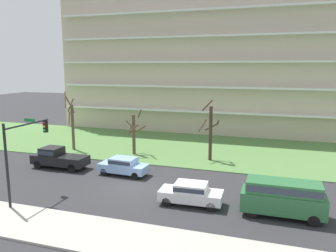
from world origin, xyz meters
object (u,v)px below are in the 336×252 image
Objects in this scene: van_green_near_right at (283,196)px; sedan_white_center_left at (191,193)px; sedan_blue_near_left at (123,165)px; tree_left at (134,132)px; pickup_black_center_right at (58,157)px; tree_center at (210,131)px; tree_far_left at (72,123)px; traffic_signal_mast at (22,147)px.

sedan_white_center_left is at bearing -179.73° from van_green_near_right.
sedan_blue_near_left is 0.86× the size of van_green_near_right.
van_green_near_right is at bearing 164.21° from sedan_blue_near_left.
pickup_black_center_right is (-4.93, -6.80, -1.48)m from tree_left.
tree_left reaches higher than van_green_near_right.
tree_center reaches higher than tree_left.
sedan_blue_near_left is 14.17m from van_green_near_right.
sedan_blue_near_left is (1.94, -6.80, -1.62)m from tree_left.
tree_far_left is at bearing -176.94° from tree_left.
pickup_black_center_right is at bearing 2.73° from sedan_blue_near_left.
traffic_signal_mast reaches higher than sedan_white_center_left.
sedan_blue_near_left is 9.17m from traffic_signal_mast.
sedan_blue_near_left is 1.00× the size of sedan_white_center_left.
sedan_white_center_left is (16.83, -10.90, -2.32)m from tree_far_left.
sedan_blue_near_left is at bearing -74.07° from tree_left.
tree_far_left is at bearing -177.81° from tree_center.
tree_far_left reaches higher than sedan_white_center_left.
van_green_near_right is 18.00m from traffic_signal_mast.
tree_far_left reaches higher than pickup_black_center_right.
pickup_black_center_right is (-6.87, 0.00, 0.14)m from sedan_blue_near_left.
sedan_white_center_left is (9.29, -11.30, -1.62)m from tree_left.
tree_far_left is at bearing -31.23° from sedan_blue_near_left.
pickup_black_center_right is at bearing 110.01° from traffic_signal_mast.
tree_far_left is 7.59m from tree_left.
sedan_blue_near_left is at bearing -33.98° from tree_far_left.
sedan_white_center_left is at bearing 14.99° from traffic_signal_mast.
tree_left is at bearing 3.06° from tree_far_left.
traffic_signal_mast is at bearing -68.94° from tree_far_left.
tree_center reaches higher than sedan_blue_near_left.
traffic_signal_mast is at bearing -125.78° from tree_center.
pickup_black_center_right reaches higher than sedan_blue_near_left.
tree_far_left is at bearing 154.84° from van_green_near_right.
van_green_near_right is at bearing -58.55° from tree_center.
tree_center reaches higher than sedan_white_center_left.
tree_left is at bearing -71.32° from sedan_blue_near_left.
sedan_white_center_left is at bearing -85.26° from tree_center.
sedan_white_center_left is 0.83× the size of pickup_black_center_right.
tree_far_left is 15.89m from tree_center.
tree_far_left is 1.30× the size of van_green_near_right.
tree_far_left is 11.68m from sedan_blue_near_left.
traffic_signal_mast is at bearing 110.37° from pickup_black_center_right.
tree_center is at bearing -151.80° from pickup_black_center_right.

